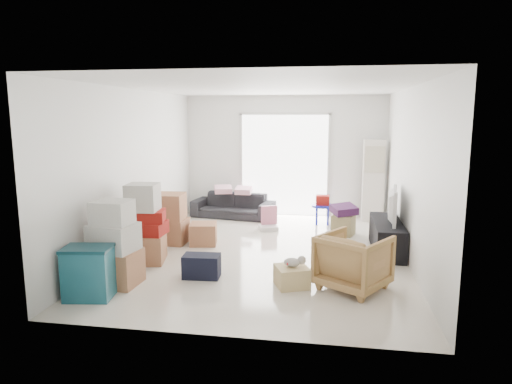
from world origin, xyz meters
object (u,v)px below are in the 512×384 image
Objects in this scene: armchair at (354,259)px; ottoman at (343,225)px; wood_crate at (292,276)px; television at (388,218)px; kids_table at (323,204)px; ac_tower at (373,181)px; sofa at (233,202)px; tv_console at (387,236)px; storage_bins at (89,273)px.

armchair is 2.11× the size of ottoman.
armchair is 0.85m from wood_crate.
television is 1.61× the size of kids_table.
kids_table is (-1.11, 1.78, -0.14)m from television.
armchair is at bearing -88.86° from ottoman.
ottoman is at bearing -55.91° from armchair.
ac_tower is 4.42m from wood_crate.
ac_tower is 0.96× the size of sofa.
ac_tower is at bearing 71.39° from wood_crate.
wood_crate is (-1.44, -1.86, -0.44)m from television.
sofa is 2.67m from ottoman.
tv_console is at bearing -58.18° from kids_table.
storage_bins is at bearing -131.41° from ottoman.
armchair reaches higher than tv_console.
armchair is 1.23× the size of storage_bins.
ottoman is 2.92m from wood_crate.
wood_crate is at bearing 35.93° from armchair.
armchair is (-0.59, -4.09, -0.47)m from ac_tower.
storage_bins is at bearing 131.28° from television.
tv_console is 0.32m from television.
television is at bearing -76.31° from armchair.
kids_table is (-1.11, 1.78, 0.18)m from tv_console.
wood_crate is at bearing 18.33° from storage_bins.
kids_table is (1.99, -0.33, 0.08)m from sofa.
television is 0.54× the size of sofa.
armchair is at bearing -109.26° from tv_console.
television reaches higher than wood_crate.
tv_console is at bearing 34.49° from storage_bins.
armchair reaches higher than sofa.
sofa is 4.31m from wood_crate.
ottoman is at bearing 125.83° from tv_console.
ac_tower is at bearing 11.82° from sofa.
television is at bearing -25.35° from sofa.
tv_console is 2.11m from kids_table.
sofa is (-3.04, -0.15, -0.52)m from ac_tower.
television is 1.20× the size of armchair.
sofa is at bearing 112.56° from wood_crate.
sofa reaches higher than wood_crate.
armchair reaches higher than ottoman.
ottoman is at bearing -116.21° from ac_tower.
tv_console is at bearing -173.21° from television.
kids_table is at bearing -0.45° from sofa.
ottoman is at bearing -16.69° from sofa.
ottoman is (-0.64, -1.30, -0.68)m from ac_tower.
storage_bins is 5.27m from kids_table.
armchair reaches higher than wood_crate.
ottoman reaches higher than wood_crate.
storage_bins is at bearing -161.67° from wood_crate.
storage_bins reaches higher than television.
tv_console is at bearing -25.35° from sofa.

